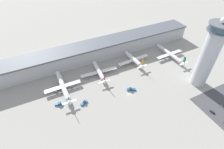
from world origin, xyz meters
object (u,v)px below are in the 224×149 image
service_truck_baggage (84,103)px  car_green_van (223,107)px  airplane_gate_charlie (134,60)px  service_truck_fuel (131,89)px  airplane_gate_bravo (99,72)px  airplane_gate_alpha (63,87)px  car_blue_compact (212,112)px  airplane_gate_delta (170,54)px  control_tower (209,55)px  service_truck_catering (59,104)px

service_truck_baggage → car_green_van: 122.11m
airplane_gate_charlie → service_truck_baggage: (-71.21, -32.34, -3.67)m
airplane_gate_charlie → service_truck_fuel: size_ratio=4.57×
airplane_gate_bravo → car_green_van: 118.94m
airplane_gate_alpha → car_blue_compact: 134.29m
airplane_gate_delta → car_blue_compact: airplane_gate_delta is taller
service_truck_fuel → service_truck_baggage: bearing=174.9°
airplane_gate_bravo → car_blue_compact: airplane_gate_bravo is taller
airplane_gate_charlie → airplane_gate_delta: (44.64, -9.22, -0.22)m
service_truck_fuel → car_green_van: bearing=-40.9°
service_truck_baggage → airplane_gate_delta: bearing=11.3°
airplane_gate_alpha → service_truck_baggage: (12.10, -24.52, -3.74)m
airplane_gate_alpha → service_truck_fuel: 64.88m
service_truck_baggage → car_blue_compact: bearing=-31.2°
control_tower → airplane_gate_bravo: size_ratio=1.71×
airplane_gate_bravo → service_truck_fuel: bearing=-61.5°
airplane_gate_bravo → service_truck_fuel: 39.10m
service_truck_fuel → service_truck_catering: bearing=169.5°
control_tower → airplane_gate_charlie: size_ratio=1.72×
car_green_van → airplane_gate_delta: bearing=84.2°
control_tower → car_blue_compact: bearing=-117.3°
car_green_van → airplane_gate_alpha: bearing=145.6°
airplane_gate_delta → service_truck_baggage: airplane_gate_delta is taller
airplane_gate_delta → car_green_van: (-8.13, -80.64, -3.72)m
service_truck_catering → car_blue_compact: size_ratio=1.82×
airplane_gate_delta → control_tower: bearing=-95.2°
airplane_gate_delta → service_truck_baggage: size_ratio=6.23×
control_tower → airplane_gate_alpha: bearing=158.5°
service_truck_baggage → airplane_gate_charlie: bearing=24.4°
airplane_gate_alpha → airplane_gate_charlie: 83.68m
service_truck_fuel → service_truck_baggage: 46.18m
airplane_gate_charlie → service_truck_catering: airplane_gate_charlie is taller
airplane_gate_delta → service_truck_baggage: (-115.85, -23.12, -3.45)m
airplane_gate_alpha → car_blue_compact: bearing=-37.5°
car_green_van → car_blue_compact: bearing=178.2°
control_tower → service_truck_baggage: (-111.52, 24.06, -32.89)m
airplane_gate_bravo → service_truck_catering: 52.69m
airplane_gate_bravo → airplane_gate_charlie: bearing=2.9°
service_truck_catering → airplane_gate_charlie: bearing=14.8°
airplane_gate_charlie → airplane_gate_alpha: bearing=-174.6°
airplane_gate_charlie → service_truck_fuel: 44.47m
car_blue_compact → airplane_gate_charlie: bearing=104.6°
airplane_gate_alpha → car_blue_compact: airplane_gate_alpha is taller
airplane_gate_bravo → service_truck_catering: airplane_gate_bravo is taller
service_truck_catering → car_blue_compact: service_truck_catering is taller
airplane_gate_delta → airplane_gate_charlie: bearing=168.3°
service_truck_catering → car_green_van: 143.97m
airplane_gate_charlie → airplane_gate_delta: airplane_gate_charlie is taller
service_truck_catering → car_blue_compact: bearing=-29.6°
service_truck_catering → airplane_gate_bravo: bearing=24.7°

